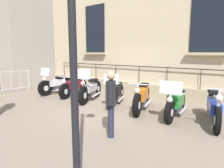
% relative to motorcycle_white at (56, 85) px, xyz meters
% --- Properties ---
extents(ground_plane, '(60.00, 60.00, 0.00)m').
position_rel_motorcycle_white_xyz_m(ground_plane, '(0.12, 3.41, -0.43)').
color(ground_plane, gray).
extents(building_facade, '(0.82, 12.45, 7.48)m').
position_rel_motorcycle_white_xyz_m(building_facade, '(-2.41, 3.41, 3.21)').
color(building_facade, '#C6B28E').
rests_on(building_facade, ground_plane).
extents(motorcycle_white, '(2.00, 0.68, 1.28)m').
position_rel_motorcycle_white_xyz_m(motorcycle_white, '(0.00, 0.00, 0.00)').
color(motorcycle_white, black).
rests_on(motorcycle_white, ground_plane).
extents(motorcycle_maroon, '(2.04, 0.82, 0.95)m').
position_rel_motorcycle_white_xyz_m(motorcycle_maroon, '(-0.17, 1.07, -0.01)').
color(motorcycle_maroon, black).
rests_on(motorcycle_maroon, ground_plane).
extents(motorcycle_silver, '(2.11, 1.01, 1.34)m').
position_rel_motorcycle_white_xyz_m(motorcycle_silver, '(-0.02, 2.25, 0.00)').
color(motorcycle_silver, black).
rests_on(motorcycle_silver, ground_plane).
extents(motorcycle_black, '(2.04, 1.02, 1.24)m').
position_rel_motorcycle_white_xyz_m(motorcycle_black, '(-0.13, 3.46, -0.01)').
color(motorcycle_black, black).
rests_on(motorcycle_black, ground_plane).
extents(motorcycle_orange, '(2.09, 0.86, 1.01)m').
position_rel_motorcycle_white_xyz_m(motorcycle_orange, '(-0.02, 4.63, 0.02)').
color(motorcycle_orange, black).
rests_on(motorcycle_orange, ground_plane).
extents(motorcycle_green, '(2.07, 0.74, 1.18)m').
position_rel_motorcycle_white_xyz_m(motorcycle_green, '(-0.05, 5.79, 0.00)').
color(motorcycle_green, black).
rests_on(motorcycle_green, ground_plane).
extents(motorcycle_blue, '(2.17, 0.83, 1.10)m').
position_rel_motorcycle_white_xyz_m(motorcycle_blue, '(-0.09, 6.83, 0.01)').
color(motorcycle_blue, black).
rests_on(motorcycle_blue, ground_plane).
extents(crowd_barrier, '(2.19, 0.39, 1.05)m').
position_rel_motorcycle_white_xyz_m(crowd_barrier, '(1.35, -2.10, 0.13)').
color(crowd_barrier, '#B7B7BF').
rests_on(crowd_barrier, ground_plane).
extents(pedestrian_standing, '(0.45, 0.38, 1.55)m').
position_rel_motorcycle_white_xyz_m(pedestrian_standing, '(2.29, 5.06, 0.43)').
color(pedestrian_standing, '#23283D').
rests_on(pedestrian_standing, ground_plane).
extents(distant_building, '(5.90, 7.77, 12.78)m').
position_rel_motorcycle_white_xyz_m(distant_building, '(-5.18, -12.39, 5.96)').
color(distant_building, '#9E9384').
rests_on(distant_building, ground_plane).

